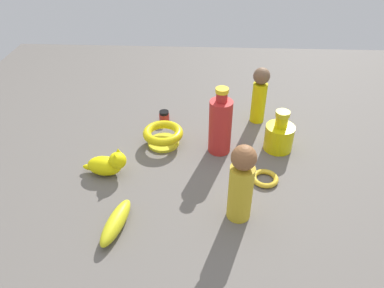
# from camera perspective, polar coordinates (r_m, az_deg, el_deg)

# --- Properties ---
(ground) EXTENTS (2.00, 2.00, 0.00)m
(ground) POSITION_cam_1_polar(r_m,az_deg,el_deg) (1.19, -0.00, -2.61)
(ground) COLOR #5B5651
(person_figure_child) EXTENTS (0.06, 0.06, 0.23)m
(person_figure_child) POSITION_cam_1_polar(r_m,az_deg,el_deg) (0.94, 7.64, -6.05)
(person_figure_child) COLOR gold
(person_figure_child) RESTS_ON ground
(bottle_tall) EXTENTS (0.07, 0.07, 0.23)m
(bottle_tall) POSITION_cam_1_polar(r_m,az_deg,el_deg) (1.19, 4.40, 2.94)
(bottle_tall) COLOR red
(bottle_tall) RESTS_ON ground
(cat_figurine) EXTENTS (0.14, 0.07, 0.09)m
(cat_figurine) POSITION_cam_1_polar(r_m,az_deg,el_deg) (1.15, -12.89, -3.03)
(cat_figurine) COLOR yellow
(cat_figurine) RESTS_ON ground
(bangle) EXTENTS (0.08, 0.08, 0.02)m
(bangle) POSITION_cam_1_polar(r_m,az_deg,el_deg) (1.13, 11.24, -5.27)
(bangle) COLOR gold
(bangle) RESTS_ON ground
(person_figure_adult) EXTENTS (0.07, 0.07, 0.21)m
(person_figure_adult) POSITION_cam_1_polar(r_m,az_deg,el_deg) (1.36, 10.42, 7.63)
(person_figure_adult) COLOR #D1C40A
(person_figure_adult) RESTS_ON ground
(bowl) EXTENTS (0.14, 0.14, 0.06)m
(bowl) POSITION_cam_1_polar(r_m,az_deg,el_deg) (1.25, -4.50, 1.43)
(bowl) COLOR yellow
(bowl) RESTS_ON ground
(bottle_short) EXTENTS (0.10, 0.10, 0.14)m
(bottle_short) POSITION_cam_1_polar(r_m,az_deg,el_deg) (1.25, 13.35, 1.28)
(bottle_short) COLOR #D2C40D
(bottle_short) RESTS_ON ground
(nail_polish_jar) EXTENTS (0.04, 0.04, 0.04)m
(nail_polish_jar) POSITION_cam_1_polar(r_m,az_deg,el_deg) (1.38, -4.32, 4.29)
(nail_polish_jar) COLOR #B02C23
(nail_polish_jar) RESTS_ON ground
(banana) EXTENTS (0.08, 0.17, 0.04)m
(banana) POSITION_cam_1_polar(r_m,az_deg,el_deg) (0.99, -11.70, -11.78)
(banana) COLOR gold
(banana) RESTS_ON ground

